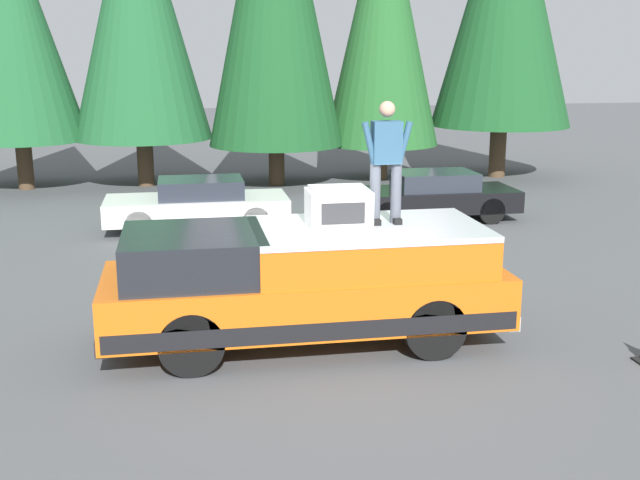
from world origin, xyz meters
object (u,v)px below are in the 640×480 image
(person_on_truck_bed, at_px, (386,159))
(parked_car_white, at_px, (198,204))
(parked_car_black, at_px, (431,196))
(compressor_unit, at_px, (338,208))
(pickup_truck, at_px, (306,283))

(person_on_truck_bed, distance_m, parked_car_white, 8.03)
(person_on_truck_bed, relative_size, parked_car_black, 0.41)
(compressor_unit, xyz_separation_m, parked_car_white, (7.56, 1.72, -1.35))
(compressor_unit, bearing_deg, parked_car_black, -26.67)
(compressor_unit, distance_m, parked_car_white, 7.87)
(parked_car_black, bearing_deg, parked_car_white, 90.70)
(pickup_truck, relative_size, parked_car_white, 1.35)
(compressor_unit, relative_size, parked_car_black, 0.20)
(compressor_unit, bearing_deg, pickup_truck, 84.24)
(parked_car_black, xyz_separation_m, parked_car_white, (-0.07, 5.56, 0.00))
(pickup_truck, bearing_deg, parked_car_white, 9.63)
(pickup_truck, bearing_deg, compressor_unit, -95.76)
(pickup_truck, relative_size, compressor_unit, 6.60)
(pickup_truck, distance_m, parked_car_white, 7.63)
(pickup_truck, height_order, parked_car_white, pickup_truck)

